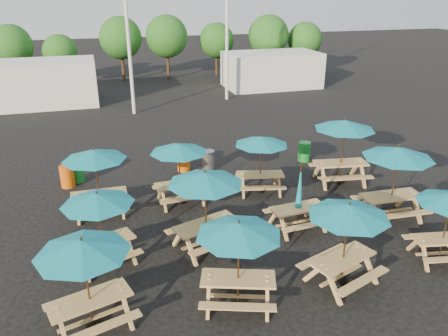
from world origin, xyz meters
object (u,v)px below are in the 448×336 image
object	(u,v)px
picnic_unit_8	(261,144)
picnic_unit_11	(345,128)
waste_bin_0	(67,176)
picnic_unit_6	(348,215)
picnic_unit_7	(299,202)
waste_bin_3	(208,161)
picnic_unit_5	(179,152)
waste_bin_2	(184,161)
waste_bin_1	(77,171)
picnic_unit_2	(95,159)
waste_bin_4	(304,152)
picnic_unit_3	(239,234)
picnic_unit_4	(205,183)
picnic_unit_10	(398,157)
picnic_unit_0	(83,252)
picnic_unit_1	(98,203)

from	to	relation	value
picnic_unit_8	picnic_unit_11	world-z (taller)	picnic_unit_11
waste_bin_0	picnic_unit_6	bearing A→B (deg)	-49.88
picnic_unit_7	waste_bin_3	size ratio (longest dim) A/B	2.61
picnic_unit_5	waste_bin_3	world-z (taller)	picnic_unit_5
picnic_unit_7	waste_bin_2	bearing A→B (deg)	109.00
waste_bin_1	waste_bin_3	world-z (taller)	same
picnic_unit_2	picnic_unit_7	size ratio (longest dim) A/B	1.04
picnic_unit_2	waste_bin_4	distance (m)	9.28
picnic_unit_3	picnic_unit_6	distance (m)	2.81
waste_bin_1	waste_bin_2	size ratio (longest dim) A/B	1.00
picnic_unit_4	picnic_unit_7	size ratio (longest dim) A/B	1.22
picnic_unit_4	picnic_unit_11	xyz separation A→B (m)	(6.14, 3.02, 0.13)
picnic_unit_4	waste_bin_3	size ratio (longest dim) A/B	3.17
picnic_unit_6	waste_bin_2	size ratio (longest dim) A/B	3.02
picnic_unit_2	picnic_unit_10	xyz separation A→B (m)	(9.15, -2.99, 0.16)
picnic_unit_8	waste_bin_0	xyz separation A→B (m)	(-6.89, 2.54, -1.47)
picnic_unit_11	waste_bin_4	xyz separation A→B (m)	(-0.26, 2.54, -1.79)
picnic_unit_10	waste_bin_1	size ratio (longest dim) A/B	2.94
picnic_unit_3	waste_bin_2	world-z (taller)	picnic_unit_3
picnic_unit_4	picnic_unit_5	xyz separation A→B (m)	(-0.14, 3.10, -0.16)
picnic_unit_0	picnic_unit_11	xyz separation A→B (m)	(9.40, 5.44, 0.25)
picnic_unit_3	waste_bin_3	distance (m)	8.59
waste_bin_0	waste_bin_3	size ratio (longest dim) A/B	1.00
waste_bin_3	picnic_unit_11	bearing A→B (deg)	-30.42
picnic_unit_11	waste_bin_3	size ratio (longest dim) A/B	3.06
picnic_unit_11	waste_bin_4	size ratio (longest dim) A/B	3.06
picnic_unit_11	waste_bin_1	world-z (taller)	picnic_unit_11
picnic_unit_0	picnic_unit_5	distance (m)	6.34
picnic_unit_0	picnic_unit_11	world-z (taller)	picnic_unit_11
picnic_unit_1	waste_bin_4	size ratio (longest dim) A/B	2.89
picnic_unit_0	picnic_unit_6	world-z (taller)	picnic_unit_6
picnic_unit_6	waste_bin_2	world-z (taller)	picnic_unit_6
picnic_unit_11	waste_bin_1	size ratio (longest dim) A/B	3.06
waste_bin_4	picnic_unit_4	bearing A→B (deg)	-136.59
picnic_unit_3	picnic_unit_7	distance (m)	4.24
picnic_unit_8	picnic_unit_11	size ratio (longest dim) A/B	0.89
picnic_unit_6	picnic_unit_1	bearing A→B (deg)	136.70
picnic_unit_5	waste_bin_0	xyz separation A→B (m)	(-3.89, 2.56, -1.50)
picnic_unit_6	picnic_unit_7	world-z (taller)	picnic_unit_6
picnic_unit_3	picnic_unit_8	world-z (taller)	picnic_unit_3
picnic_unit_0	waste_bin_1	bearing A→B (deg)	76.41
picnic_unit_4	waste_bin_3	bearing A→B (deg)	56.75
picnic_unit_3	waste_bin_1	world-z (taller)	picnic_unit_3
waste_bin_2	waste_bin_3	bearing A→B (deg)	-12.86
picnic_unit_3	picnic_unit_10	bearing A→B (deg)	42.64
picnic_unit_10	waste_bin_2	size ratio (longest dim) A/B	2.94
waste_bin_0	waste_bin_4	distance (m)	9.91
picnic_unit_5	waste_bin_0	distance (m)	4.89
picnic_unit_3	waste_bin_2	bearing A→B (deg)	106.38
picnic_unit_3	picnic_unit_5	distance (m)	5.72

